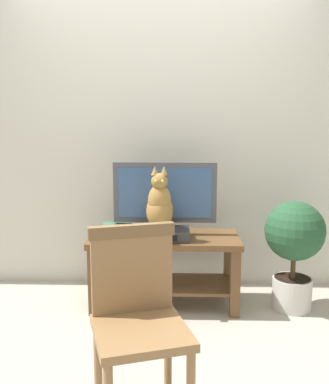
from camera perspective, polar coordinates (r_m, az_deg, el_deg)
The scene contains 9 objects.
ground_plane at distance 2.96m, azimuth -1.43°, elevation -18.70°, with size 12.00×12.00×0.00m, color #ADA393.
back_wall at distance 3.69m, azimuth -0.60°, elevation 9.40°, with size 7.00×0.12×2.80m, color beige.
tv_stand at distance 3.32m, azimuth 0.03°, elevation -8.52°, with size 1.11×0.50×0.54m.
tv at distance 3.27m, azimuth 0.06°, elevation -0.56°, with size 0.78×0.20×0.55m.
media_box at distance 3.18m, azimuth -0.62°, elevation -5.52°, with size 0.43×0.24×0.08m.
cat at distance 3.12m, azimuth -0.62°, elevation -1.77°, with size 0.20×0.32×0.46m.
wooden_chair at distance 2.10m, azimuth -3.61°, elevation -15.06°, with size 0.52×0.52×0.90m.
book_stack at distance 3.35m, azimuth -6.28°, elevation -4.74°, with size 0.23×0.16×0.08m.
potted_plant at distance 3.35m, azimuth 16.66°, elevation -6.51°, with size 0.44×0.44×0.82m.
Camera 1 is at (0.15, -2.62, 1.39)m, focal length 40.63 mm.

